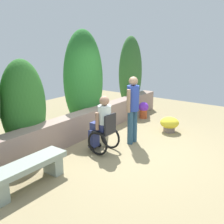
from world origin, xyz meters
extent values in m
plane|color=#94845E|center=(0.00, 0.00, 0.00)|extent=(11.44, 11.44, 0.00)
cube|color=gray|center=(0.00, 1.45, 0.34)|extent=(7.52, 0.39, 0.68)
ellipsoid|color=#2D6A27|center=(-1.39, 1.94, 1.07)|extent=(1.11, 0.78, 2.13)
ellipsoid|color=#2B752D|center=(0.71, 1.99, 1.41)|extent=(1.34, 0.94, 2.83)
ellipsoid|color=#34682F|center=(3.40, 2.07, 1.34)|extent=(1.08, 0.76, 2.68)
cube|color=gray|center=(-1.80, 0.59, 0.18)|extent=(0.20, 0.36, 0.36)
cube|color=gray|center=(-2.38, 0.59, 0.41)|extent=(1.51, 0.43, 0.10)
cube|color=black|center=(-0.41, 0.40, 0.50)|extent=(0.40, 0.40, 0.06)
cube|color=black|center=(-0.41, 0.22, 0.73)|extent=(0.40, 0.04, 0.40)
cube|color=black|center=(-0.41, 0.72, 0.10)|extent=(0.28, 0.12, 0.03)
torus|color=black|center=(-0.65, 0.40, 0.28)|extent=(0.05, 0.56, 0.56)
torus|color=black|center=(-0.17, 0.40, 0.28)|extent=(0.05, 0.56, 0.56)
cylinder|color=black|center=(-0.55, 0.65, 0.05)|extent=(0.03, 0.10, 0.10)
cylinder|color=black|center=(-0.27, 0.65, 0.05)|extent=(0.03, 0.10, 0.10)
cube|color=navy|center=(-0.41, 0.50, 0.61)|extent=(0.30, 0.40, 0.16)
cube|color=navy|center=(-0.41, 0.70, 0.27)|extent=(0.26, 0.14, 0.43)
cylinder|color=silver|center=(-0.41, 0.38, 0.86)|extent=(0.30, 0.30, 0.50)
cylinder|color=#A2755C|center=(-0.60, 0.44, 0.78)|extent=(0.08, 0.08, 0.40)
cylinder|color=#A2755C|center=(-0.22, 0.44, 0.78)|extent=(0.08, 0.08, 0.40)
sphere|color=#A2755C|center=(-0.41, 0.38, 1.22)|extent=(0.22, 0.22, 0.22)
cylinder|color=#2D526C|center=(0.34, 0.15, 0.42)|extent=(0.14, 0.14, 0.85)
cylinder|color=#2D526C|center=(0.54, 0.15, 0.42)|extent=(0.14, 0.14, 0.85)
cylinder|color=#2D45A6|center=(0.44, 0.15, 1.15)|extent=(0.30, 0.30, 0.62)
cylinder|color=tan|center=(0.24, 0.15, 1.12)|extent=(0.09, 0.09, 0.56)
cylinder|color=tan|center=(0.64, 0.15, 1.12)|extent=(0.09, 0.09, 0.56)
sphere|color=tan|center=(0.44, 0.15, 1.57)|extent=(0.22, 0.22, 0.22)
cylinder|color=#A74623|center=(2.51, 0.98, 0.15)|extent=(0.25, 0.25, 0.30)
ellipsoid|color=#1B591C|center=(2.51, 0.98, 0.34)|extent=(0.28, 0.28, 0.11)
ellipsoid|color=purple|center=(2.51, 0.98, 0.39)|extent=(0.32, 0.32, 0.32)
cylinder|color=gray|center=(1.76, -0.28, 0.09)|extent=(0.32, 0.32, 0.18)
ellipsoid|color=#21591B|center=(1.76, -0.28, 0.22)|extent=(0.35, 0.35, 0.11)
ellipsoid|color=yellow|center=(1.76, -0.28, 0.27)|extent=(0.52, 0.52, 0.31)
camera|label=1|loc=(-4.81, -3.01, 2.50)|focal=41.23mm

